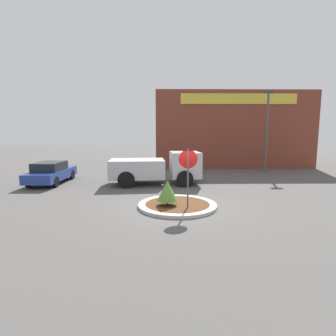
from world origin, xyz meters
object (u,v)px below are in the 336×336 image
at_px(utility_truck, 157,167).
at_px(parked_sedan_blue, 51,172).
at_px(stop_sign, 188,168).
at_px(light_pole, 267,125).

distance_m(utility_truck, parked_sedan_blue, 6.85).
relative_size(stop_sign, utility_truck, 0.45).
bearing_deg(light_pole, utility_truck, -150.39).
distance_m(stop_sign, parked_sedan_blue, 10.35).
bearing_deg(parked_sedan_blue, stop_sign, -126.16).
xyz_separation_m(stop_sign, parked_sedan_blue, (-8.24, 6.16, -1.11)).
xyz_separation_m(stop_sign, light_pole, (7.38, 10.73, 2.03)).
bearing_deg(light_pole, stop_sign, -124.51).
height_order(stop_sign, utility_truck, stop_sign).
height_order(stop_sign, parked_sedan_blue, stop_sign).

